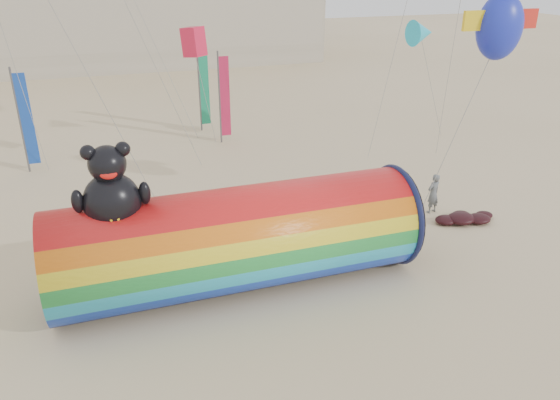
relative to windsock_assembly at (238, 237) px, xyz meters
name	(u,v)px	position (x,y,z in m)	size (l,w,h in m)	color
ground	(280,287)	(1.22, -0.60, -1.76)	(160.00, 160.00, 0.00)	#CCB58C
windsock_assembly	(238,237)	(0.00, 0.00, 0.00)	(11.51, 3.51, 5.31)	red
kite_handler	(433,193)	(9.11, 2.76, -0.91)	(0.62, 0.41, 1.71)	slate
fabric_bundle	(465,218)	(9.85, 1.51, -1.59)	(2.62, 1.35, 0.41)	#390A0F
festival_banners	(158,100)	(-0.42, 15.40, 0.88)	(10.87, 4.38, 5.20)	#59595E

